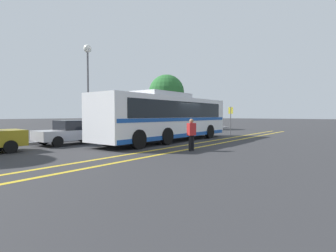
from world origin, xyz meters
The scene contains 10 objects.
ground_plane centered at (0.00, 0.00, 0.00)m, with size 220.00×220.00×0.00m, color #2D2D30.
lane_strip_0 centered at (-0.78, -1.82, 0.00)m, with size 0.20×31.43×0.01m, color gold.
lane_strip_1 centered at (-0.78, -2.94, 0.00)m, with size 0.20×31.43×0.01m, color gold.
curb_strip centered at (-0.78, 5.47, 0.07)m, with size 39.43×0.36×0.15m, color #99999E.
transit_bus centered at (-0.79, 0.38, 1.64)m, with size 11.79×2.80×3.18m.
parked_car_1 centered at (-5.69, 3.88, 0.71)m, with size 4.05×2.15×1.41m.
pedestrian_0 centered at (-3.75, -3.36, 0.87)m, with size 0.46×0.32×1.55m.
bus_stop_sign centered at (6.62, -0.68, 1.54)m, with size 0.07×0.40×2.45m.
street_lamp centered at (-2.44, 6.76, 5.42)m, with size 0.60×0.60×7.02m.
tree_0 centered at (11.00, 9.77, 4.51)m, with size 4.32×4.32×6.68m.
Camera 1 is at (-14.43, -10.22, 1.74)m, focal length 28.00 mm.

